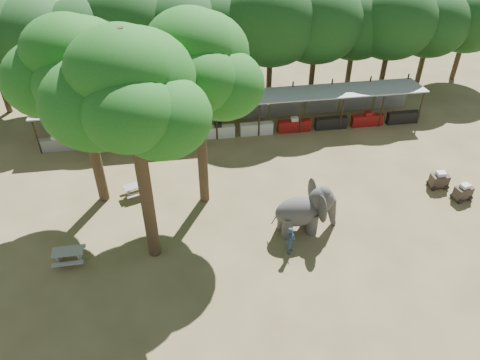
{
  "coord_description": "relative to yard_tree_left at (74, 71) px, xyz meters",
  "views": [
    {
      "loc": [
        -4.12,
        -15.83,
        18.07
      ],
      "look_at": [
        -1.0,
        5.0,
        2.0
      ],
      "focal_mm": 35.0,
      "sensor_mm": 36.0,
      "label": 1
    }
  ],
  "objects": [
    {
      "name": "cart_back",
      "position": [
        20.62,
        -2.12,
        -7.64
      ],
      "size": [
        1.19,
        0.8,
        1.14
      ],
      "rotation": [
        0.0,
        0.0,
        -0.03
      ],
      "color": "#312520",
      "rests_on": "ground"
    },
    {
      "name": "yard_tree_back",
      "position": [
        6.0,
        -1.0,
        0.34
      ],
      "size": [
        7.1,
        6.9,
        11.36
      ],
      "color": "#332316",
      "rests_on": "ground"
    },
    {
      "name": "yard_tree_center",
      "position": [
        3.0,
        -5.0,
        1.01
      ],
      "size": [
        7.1,
        6.9,
        12.04
      ],
      "color": "#332316",
      "rests_on": "ground"
    },
    {
      "name": "picnic_table_far",
      "position": [
        2.06,
        -0.1,
        -7.73
      ],
      "size": [
        1.78,
        1.69,
        0.72
      ],
      "rotation": [
        0.0,
        0.0,
        0.33
      ],
      "color": "gray",
      "rests_on": "ground"
    },
    {
      "name": "ground",
      "position": [
        9.13,
        -7.19,
        -8.2
      ],
      "size": [
        100.0,
        100.0,
        0.0
      ],
      "primitive_type": "plane",
      "color": "brown",
      "rests_on": "ground"
    },
    {
      "name": "yard_tree_left",
      "position": [
        0.0,
        0.0,
        0.0
      ],
      "size": [
        7.1,
        6.9,
        11.02
      ],
      "color": "#332316",
      "rests_on": "ground"
    },
    {
      "name": "backdrop_trees",
      "position": [
        9.13,
        11.81,
        -2.69
      ],
      "size": [
        46.46,
        5.95,
        8.33
      ],
      "color": "#332316",
      "rests_on": "ground"
    },
    {
      "name": "elephant",
      "position": [
        11.41,
        -4.58,
        -6.8
      ],
      "size": [
        3.68,
        2.81,
        2.8
      ],
      "rotation": [
        0.0,
        0.0,
        0.07
      ],
      "color": "#3B3939",
      "rests_on": "ground"
    },
    {
      "name": "picnic_table_near",
      "position": [
        -1.21,
        -5.18,
        -7.69
      ],
      "size": [
        1.59,
        1.43,
        0.78
      ],
      "rotation": [
        0.0,
        0.0,
        0.02
      ],
      "color": "gray",
      "rests_on": "ground"
    },
    {
      "name": "cart_front",
      "position": [
        21.48,
        -3.43,
        -7.66
      ],
      "size": [
        1.25,
        0.95,
        1.1
      ],
      "rotation": [
        0.0,
        0.0,
        0.21
      ],
      "color": "#312520",
      "rests_on": "ground"
    },
    {
      "name": "vendor_stalls",
      "position": [
        9.13,
        6.65,
        -7.02
      ],
      "size": [
        28.0,
        2.99,
        2.8
      ],
      "color": "#A2A3AA",
      "rests_on": "ground"
    },
    {
      "name": "handler",
      "position": [
        10.2,
        -6.2,
        -7.36
      ],
      "size": [
        0.64,
        0.73,
        1.69
      ],
      "primitive_type": "imported",
      "rotation": [
        0.0,
        0.0,
        1.09
      ],
      "color": "#26384C",
      "rests_on": "ground"
    }
  ]
}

